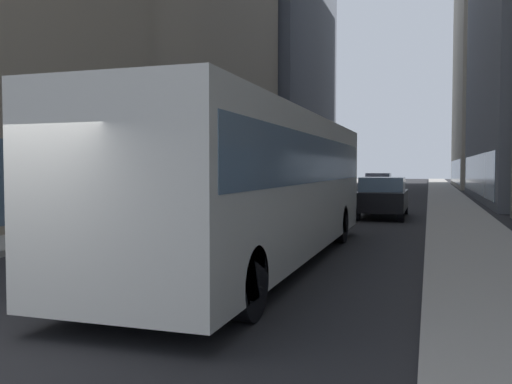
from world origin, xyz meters
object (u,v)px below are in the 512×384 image
transit_bus (260,179)px  dalmatian_dog (71,261)px  car_yellow_taxi (302,187)px  car_black_suv (383,197)px  car_red_coupe (379,184)px

transit_bus → dalmatian_dog: size_ratio=11.98×
transit_bus → car_yellow_taxi: transit_bus is taller
car_black_suv → car_red_coupe: (-1.60, 16.41, -0.00)m
transit_bus → car_yellow_taxi: (-4.00, 21.13, -0.96)m
transit_bus → car_black_suv: (1.60, 11.35, -0.95)m
car_red_coupe → car_black_suv: bearing=-84.4°
car_yellow_taxi → car_red_coupe: bearing=58.9°
transit_bus → car_red_coupe: size_ratio=2.72×
car_yellow_taxi → dalmatian_dog: 24.73m
car_black_suv → dalmatian_dog: car_black_suv is taller
car_yellow_taxi → car_black_suv: size_ratio=0.97×
car_black_suv → dalmatian_dog: size_ratio=4.55×
transit_bus → car_black_suv: bearing=82.0°
transit_bus → car_red_coupe: bearing=90.0°
car_red_coupe → dalmatian_dog: size_ratio=4.41×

